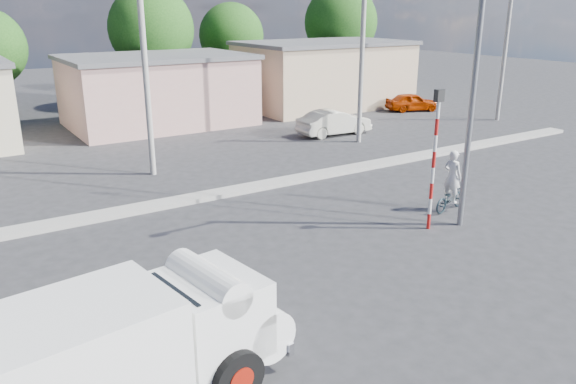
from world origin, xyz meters
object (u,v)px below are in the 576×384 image
car_red (412,102)px  car_cream (334,122)px  bicycle (450,198)px  cyclist (451,185)px  truck (131,346)px  traffic_pole (435,148)px  streetlight (472,67)px

car_red → car_cream: bearing=129.3°
bicycle → cyclist: bearing=-0.0°
bicycle → car_cream: bearing=-29.0°
truck → traffic_pole: traffic_pole is taller
car_cream → car_red: (8.91, 3.14, -0.08)m
cyclist → car_red: (12.81, 14.87, -0.31)m
truck → car_red: size_ratio=1.64×
car_cream → car_red: bearing=-68.9°
bicycle → streetlight: streetlight is taller
cyclist → car_red: 19.63m
car_cream → car_red: size_ratio=1.17×
car_red → streetlight: 21.53m
car_cream → truck: bearing=136.0°
truck → traffic_pole: size_ratio=1.33×
bicycle → traffic_pole: 2.97m
traffic_pole → truck: bearing=-162.7°
bicycle → streetlight: 4.76m
truck → streetlight: streetlight is taller
streetlight → truck: bearing=-165.4°
car_red → streetlight: (-13.74, -15.99, 4.36)m
bicycle → car_cream: (3.90, 11.73, 0.25)m
cyclist → truck: bearing=97.7°
car_red → streetlight: bearing=159.2°
cyclist → streetlight: 4.31m
cyclist → car_cream: (3.90, 11.73, -0.22)m
cyclist → traffic_pole: (-1.86, -0.82, 1.69)m
cyclist → car_red: cyclist is taller
truck → streetlight: size_ratio=0.64×
car_red → bicycle: bearing=159.1°
car_cream → streetlight: (-4.83, -12.85, 4.28)m
truck → streetlight: bearing=6.5°
car_cream → streetlight: size_ratio=0.46×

